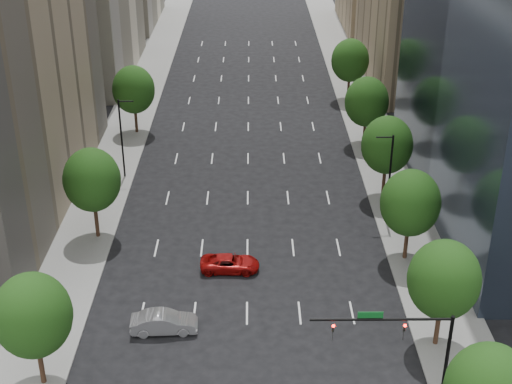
{
  "coord_description": "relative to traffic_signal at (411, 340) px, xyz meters",
  "views": [
    {
      "loc": [
        0.38,
        -6.93,
        34.4
      ],
      "look_at": [
        0.75,
        45.44,
        8.0
      ],
      "focal_mm": 50.93,
      "sensor_mm": 36.0,
      "label": 1
    }
  ],
  "objects": [
    {
      "name": "sidewalk_right",
      "position": [
        4.97,
        30.0,
        -5.1
      ],
      "size": [
        6.0,
        200.0,
        0.15
      ],
      "primitive_type": "cube",
      "color": "slate",
      "rests_on": "ground"
    },
    {
      "name": "car_silver",
      "position": [
        -16.81,
        7.75,
        -4.34
      ],
      "size": [
        5.16,
        2.05,
        1.67
      ],
      "primitive_type": "imported",
      "rotation": [
        0.0,
        0.0,
        1.63
      ],
      "color": "gray",
      "rests_on": "ground"
    },
    {
      "name": "tree_right_5",
      "position": [
        3.47,
        60.0,
        0.58
      ],
      "size": [
        5.2,
        5.2,
        8.75
      ],
      "color": "#382316",
      "rests_on": "ground"
    },
    {
      "name": "tree_right_1",
      "position": [
        3.47,
        6.0,
        0.58
      ],
      "size": [
        5.2,
        5.2,
        8.75
      ],
      "color": "#382316",
      "rests_on": "ground"
    },
    {
      "name": "tree_right_3",
      "position": [
        3.47,
        30.0,
        0.72
      ],
      "size": [
        5.2,
        5.2,
        8.89
      ],
      "color": "#382316",
      "rests_on": "ground"
    },
    {
      "name": "tree_left_1",
      "position": [
        -24.53,
        22.0,
        0.79
      ],
      "size": [
        5.2,
        5.2,
        8.97
      ],
      "color": "#382316",
      "rests_on": "ground"
    },
    {
      "name": "traffic_signal",
      "position": [
        0.0,
        0.0,
        0.0
      ],
      "size": [
        9.12,
        0.4,
        7.38
      ],
      "color": "black",
      "rests_on": "ground"
    },
    {
      "name": "tree_left_2",
      "position": [
        -24.53,
        48.0,
        0.5
      ],
      "size": [
        5.2,
        5.2,
        8.68
      ],
      "color": "#382316",
      "rests_on": "ground"
    },
    {
      "name": "tree_left_0",
      "position": [
        -24.53,
        2.0,
        0.58
      ],
      "size": [
        5.2,
        5.2,
        8.75
      ],
      "color": "#382316",
      "rests_on": "ground"
    },
    {
      "name": "streetlight_ln",
      "position": [
        -23.96,
        35.0,
        -0.33
      ],
      "size": [
        1.7,
        0.2,
        9.0
      ],
      "color": "black",
      "rests_on": "ground"
    },
    {
      "name": "car_red_far",
      "position": [
        -12.03,
        16.24,
        -4.46
      ],
      "size": [
        5.14,
        2.44,
        1.42
      ],
      "primitive_type": "imported",
      "rotation": [
        0.0,
        0.0,
        1.55
      ],
      "color": "#970B0B",
      "rests_on": "ground"
    },
    {
      "name": "streetlight_rn",
      "position": [
        2.91,
        25.0,
        -0.33
      ],
      "size": [
        1.7,
        0.2,
        9.0
      ],
      "color": "black",
      "rests_on": "ground"
    },
    {
      "name": "tree_right_2",
      "position": [
        3.47,
        18.0,
        0.43
      ],
      "size": [
        5.2,
        5.2,
        8.61
      ],
      "color": "#382316",
      "rests_on": "ground"
    },
    {
      "name": "sidewalk_left",
      "position": [
        -26.03,
        30.0,
        -5.1
      ],
      "size": [
        6.0,
        200.0,
        0.15
      ],
      "primitive_type": "cube",
      "color": "slate",
      "rests_on": "ground"
    },
    {
      "name": "tree_right_4",
      "position": [
        3.47,
        44.0,
        0.29
      ],
      "size": [
        5.2,
        5.2,
        8.46
      ],
      "color": "#382316",
      "rests_on": "ground"
    }
  ]
}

